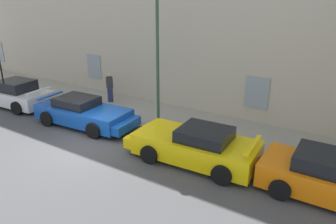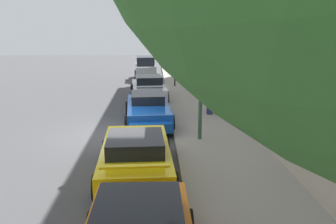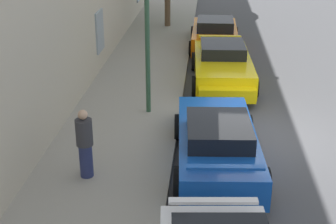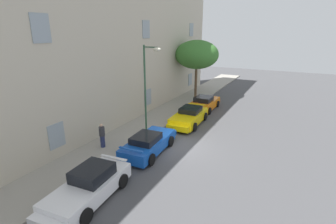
{
  "view_description": "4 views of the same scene",
  "coord_description": "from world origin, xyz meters",
  "px_view_note": "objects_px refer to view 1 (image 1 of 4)",
  "views": [
    {
      "loc": [
        9.03,
        -8.24,
        5.86
      ],
      "look_at": [
        2.43,
        2.25,
        1.19
      ],
      "focal_mm": 33.68,
      "sensor_mm": 36.0,
      "label": 1
    },
    {
      "loc": [
        14.37,
        1.65,
        4.39
      ],
      "look_at": [
        0.27,
        2.18,
        0.98
      ],
      "focal_mm": 38.77,
      "sensor_mm": 36.0,
      "label": 2
    },
    {
      "loc": [
        -12.28,
        1.64,
        5.91
      ],
      "look_at": [
        -0.62,
        2.62,
        0.91
      ],
      "focal_mm": 52.09,
      "sensor_mm": 36.0,
      "label": 3
    },
    {
      "loc": [
        -14.27,
        -6.61,
        7.53
      ],
      "look_at": [
        2.1,
        1.91,
        1.57
      ],
      "focal_mm": 26.88,
      "sensor_mm": 36.0,
      "label": 4
    }
  ],
  "objects_px": {
    "sportscar_white_middle": "(192,145)",
    "pedestrian_admiring": "(110,87)",
    "street_lamp": "(152,27)",
    "sportscar_yellow_flank": "(86,113)",
    "sportscar_red_lead": "(12,94)"
  },
  "relations": [
    {
      "from": "sportscar_red_lead",
      "to": "pedestrian_admiring",
      "type": "height_order",
      "value": "pedestrian_admiring"
    },
    {
      "from": "sportscar_yellow_flank",
      "to": "pedestrian_admiring",
      "type": "height_order",
      "value": "pedestrian_admiring"
    },
    {
      "from": "sportscar_yellow_flank",
      "to": "sportscar_white_middle",
      "type": "distance_m",
      "value": 5.75
    },
    {
      "from": "sportscar_white_middle",
      "to": "street_lamp",
      "type": "xyz_separation_m",
      "value": [
        -3.01,
        1.89,
        3.91
      ]
    },
    {
      "from": "sportscar_yellow_flank",
      "to": "sportscar_white_middle",
      "type": "height_order",
      "value": "sportscar_white_middle"
    },
    {
      "from": "street_lamp",
      "to": "pedestrian_admiring",
      "type": "xyz_separation_m",
      "value": [
        -3.89,
        1.35,
        -3.55
      ]
    },
    {
      "from": "sportscar_white_middle",
      "to": "pedestrian_admiring",
      "type": "bearing_deg",
      "value": 154.88
    },
    {
      "from": "sportscar_red_lead",
      "to": "sportscar_white_middle",
      "type": "bearing_deg",
      "value": -0.98
    },
    {
      "from": "sportscar_yellow_flank",
      "to": "sportscar_white_middle",
      "type": "relative_size",
      "value": 1.02
    },
    {
      "from": "sportscar_red_lead",
      "to": "sportscar_white_middle",
      "type": "distance_m",
      "value": 11.41
    },
    {
      "from": "sportscar_white_middle",
      "to": "pedestrian_admiring",
      "type": "distance_m",
      "value": 7.63
    },
    {
      "from": "sportscar_white_middle",
      "to": "sportscar_yellow_flank",
      "type": "bearing_deg",
      "value": 177.3
    },
    {
      "from": "pedestrian_admiring",
      "to": "sportscar_white_middle",
      "type": "bearing_deg",
      "value": -25.12
    },
    {
      "from": "sportscar_white_middle",
      "to": "street_lamp",
      "type": "bearing_deg",
      "value": 147.97
    },
    {
      "from": "sportscar_red_lead",
      "to": "sportscar_yellow_flank",
      "type": "distance_m",
      "value": 5.66
    }
  ]
}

